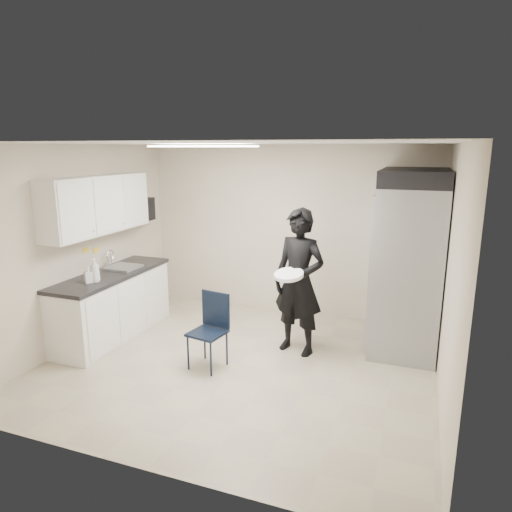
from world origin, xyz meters
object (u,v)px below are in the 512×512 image
at_px(commercial_fridge, 408,268).
at_px(lower_counter, 113,306).
at_px(man_tuxedo, 299,282).
at_px(folding_chair, 207,333).

bearing_deg(commercial_fridge, lower_counter, -164.12).
bearing_deg(man_tuxedo, commercial_fridge, 42.22).
relative_size(lower_counter, folding_chair, 2.19).
relative_size(lower_counter, commercial_fridge, 0.90).
relative_size(lower_counter, man_tuxedo, 1.03).
relative_size(commercial_fridge, folding_chair, 2.42).
height_order(lower_counter, man_tuxedo, man_tuxedo).
xyz_separation_m(commercial_fridge, man_tuxedo, (-1.27, -0.67, -0.13)).
xyz_separation_m(lower_counter, commercial_fridge, (3.78, 1.07, 0.62)).
distance_m(folding_chair, man_tuxedo, 1.29).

